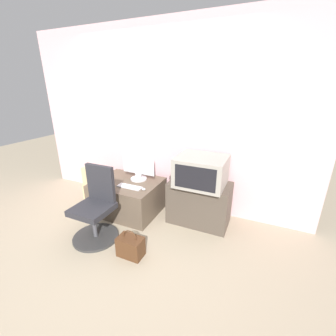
# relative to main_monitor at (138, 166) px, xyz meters

# --- Properties ---
(ground_plane) EXTENTS (12.00, 12.00, 0.00)m
(ground_plane) POSITION_rel_main_monitor_xyz_m (0.18, -0.97, -0.68)
(ground_plane) COLOR tan
(wall_back) EXTENTS (4.40, 0.05, 2.60)m
(wall_back) POSITION_rel_main_monitor_xyz_m (0.18, 0.35, 0.62)
(wall_back) COLOR beige
(wall_back) RESTS_ON ground_plane
(desk) EXTENTS (0.92, 0.76, 0.47)m
(desk) POSITION_rel_main_monitor_xyz_m (-0.11, -0.15, -0.44)
(desk) COLOR brown
(desk) RESTS_ON ground_plane
(side_stand) EXTENTS (0.80, 0.45, 0.58)m
(side_stand) POSITION_rel_main_monitor_xyz_m (0.93, 0.01, -0.39)
(side_stand) COLOR #4C4238
(side_stand) RESTS_ON ground_plane
(main_monitor) EXTENTS (0.51, 0.24, 0.43)m
(main_monitor) POSITION_rel_main_monitor_xyz_m (0.00, 0.00, 0.00)
(main_monitor) COLOR silver
(main_monitor) RESTS_ON desk
(keyboard) EXTENTS (0.35, 0.12, 0.01)m
(keyboard) POSITION_rel_main_monitor_xyz_m (0.03, -0.29, -0.20)
(keyboard) COLOR silver
(keyboard) RESTS_ON desk
(mouse) EXTENTS (0.05, 0.04, 0.03)m
(mouse) POSITION_rel_main_monitor_xyz_m (0.25, -0.29, -0.19)
(mouse) COLOR silver
(mouse) RESTS_ON desk
(crt_tv) EXTENTS (0.61, 0.54, 0.37)m
(crt_tv) POSITION_rel_main_monitor_xyz_m (0.95, -0.02, 0.09)
(crt_tv) COLOR gray
(crt_tv) RESTS_ON side_stand
(office_chair) EXTENTS (0.55, 0.55, 0.90)m
(office_chair) POSITION_rel_main_monitor_xyz_m (-0.11, -0.82, -0.32)
(office_chair) COLOR #333333
(office_chair) RESTS_ON ground_plane
(cardboard_box_lower) EXTENTS (0.23, 0.18, 0.32)m
(cardboard_box_lower) POSITION_rel_main_monitor_xyz_m (-0.76, -0.18, -0.52)
(cardboard_box_lower) COLOR #D1B27F
(cardboard_box_lower) RESTS_ON ground_plane
(cardboard_box_upper) EXTENTS (0.19, 0.16, 0.28)m
(cardboard_box_upper) POSITION_rel_main_monitor_xyz_m (-0.76, -0.18, -0.21)
(cardboard_box_upper) COLOR #D1B27F
(cardboard_box_upper) RESTS_ON cardboard_box_lower
(handbag) EXTENTS (0.28, 0.17, 0.32)m
(handbag) POSITION_rel_main_monitor_xyz_m (0.45, -0.95, -0.56)
(handbag) COLOR #4C2D19
(handbag) RESTS_ON ground_plane
(book) EXTENTS (0.21, 0.12, 0.02)m
(book) POSITION_rel_main_monitor_xyz_m (-0.59, -0.48, -0.67)
(book) COLOR navy
(book) RESTS_ON ground_plane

